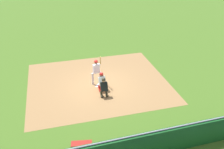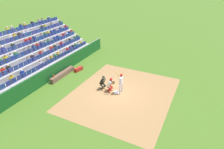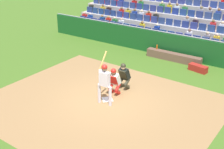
{
  "view_description": "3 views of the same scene",
  "coord_description": "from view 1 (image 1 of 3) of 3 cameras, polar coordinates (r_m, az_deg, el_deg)",
  "views": [
    {
      "loc": [
        -3.02,
        -13.39,
        8.49
      ],
      "look_at": [
        0.53,
        -1.12,
        1.38
      ],
      "focal_mm": 39.06,
      "sensor_mm": 36.0,
      "label": 1
    },
    {
      "loc": [
        12.48,
        5.43,
        8.7
      ],
      "look_at": [
        -0.46,
        -0.62,
        1.31
      ],
      "focal_mm": 31.11,
      "sensor_mm": 36.0,
      "label": 2
    },
    {
      "loc": [
        -6.6,
        9.2,
        6.23
      ],
      "look_at": [
        -0.14,
        -0.15,
        1.16
      ],
      "focal_mm": 48.53,
      "sensor_mm": 36.0,
      "label": 3
    }
  ],
  "objects": [
    {
      "name": "ground_plane",
      "position": [
        16.14,
        -2.92,
        -2.69
      ],
      "size": [
        160.0,
        160.0,
        0.0
      ],
      "primitive_type": "plane",
      "color": "#41661F"
    },
    {
      "name": "infield_dirt_patch",
      "position": [
        16.56,
        -3.33,
        -1.8
      ],
      "size": [
        9.39,
        7.98,
        0.01
      ],
      "primitive_type": "cube",
      "rotation": [
        0.0,
        0.0,
        -0.02
      ],
      "color": "olive",
      "rests_on": "ground_plane"
    },
    {
      "name": "home_plate_marker",
      "position": [
        16.14,
        -2.92,
        -2.64
      ],
      "size": [
        0.62,
        0.62,
        0.02
      ],
      "primitive_type": "cube",
      "rotation": [
        0.0,
        0.0,
        0.79
      ],
      "color": "white",
      "rests_on": "infield_dirt_patch"
    },
    {
      "name": "batter_at_plate",
      "position": [
        15.87,
        -3.67,
        1.25
      ],
      "size": [
        0.66,
        0.58,
        2.17
      ],
      "color": "silver",
      "rests_on": "ground_plane"
    },
    {
      "name": "catcher_crouching",
      "position": [
        15.33,
        -2.38,
        -1.42
      ],
      "size": [
        0.48,
        0.73,
        1.28
      ],
      "color": "red",
      "rests_on": "ground_plane"
    },
    {
      "name": "home_plate_umpire",
      "position": [
        14.73,
        -1.91,
        -2.85
      ],
      "size": [
        0.48,
        0.48,
        1.29
      ],
      "color": "#2D2B1C",
      "rests_on": "ground_plane"
    },
    {
      "name": "dugout_wall",
      "position": [
        10.93,
        5.22,
        -16.72
      ],
      "size": [
        17.79,
        0.24,
        1.41
      ],
      "color": "#154F1E",
      "rests_on": "ground_plane"
    },
    {
      "name": "dugout_bench",
      "position": [
        11.51,
        2.14,
        -16.87
      ],
      "size": [
        3.19,
        0.4,
        0.44
      ],
      "primitive_type": "cube",
      "color": "brown",
      "rests_on": "ground_plane"
    },
    {
      "name": "water_bottle_on_bench",
      "position": [
        11.52,
        7.64,
        -14.7
      ],
      "size": [
        0.07,
        0.07,
        0.26
      ],
      "primitive_type": "cylinder",
      "color": "#D95115",
      "rests_on": "dugout_bench"
    },
    {
      "name": "equipment_duffel_bag",
      "position": [
        11.76,
        -7.1,
        -16.23
      ],
      "size": [
        1.01,
        0.53,
        0.34
      ],
      "primitive_type": "cube",
      "rotation": [
        0.0,
        0.0,
        -0.19
      ],
      "color": "#A1221A",
      "rests_on": "ground_plane"
    }
  ]
}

